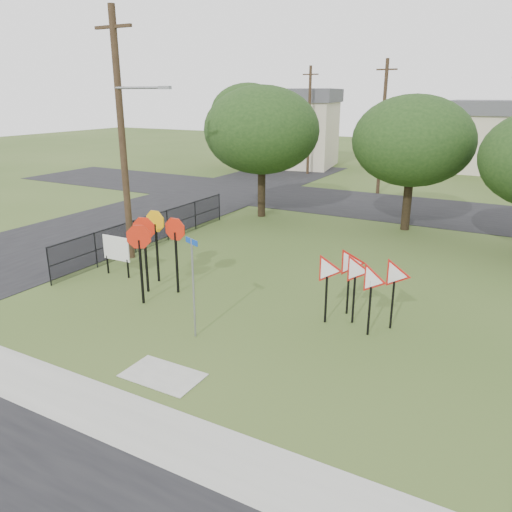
{
  "coord_description": "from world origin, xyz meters",
  "views": [
    {
      "loc": [
        7.41,
        -10.92,
        6.8
      ],
      "look_at": [
        -0.29,
        3.0,
        1.6
      ],
      "focal_mm": 35.0,
      "sensor_mm": 36.0,
      "label": 1
    }
  ],
  "objects_px": {
    "stop_sign_cluster": "(154,238)",
    "info_board": "(116,250)",
    "yield_sign_cluster": "(359,274)",
    "street_name_sign": "(193,282)"
  },
  "relations": [
    {
      "from": "yield_sign_cluster",
      "to": "info_board",
      "type": "height_order",
      "value": "yield_sign_cluster"
    },
    {
      "from": "street_name_sign",
      "to": "info_board",
      "type": "height_order",
      "value": "street_name_sign"
    },
    {
      "from": "info_board",
      "to": "street_name_sign",
      "type": "bearing_deg",
      "value": -25.96
    },
    {
      "from": "stop_sign_cluster",
      "to": "yield_sign_cluster",
      "type": "xyz_separation_m",
      "value": [
        7.1,
        0.89,
        -0.37
      ]
    },
    {
      "from": "stop_sign_cluster",
      "to": "info_board",
      "type": "bearing_deg",
      "value": 166.66
    },
    {
      "from": "info_board",
      "to": "yield_sign_cluster",
      "type": "bearing_deg",
      "value": 1.92
    },
    {
      "from": "yield_sign_cluster",
      "to": "info_board",
      "type": "xyz_separation_m",
      "value": [
        -9.53,
        -0.32,
        -0.6
      ]
    },
    {
      "from": "stop_sign_cluster",
      "to": "info_board",
      "type": "distance_m",
      "value": 2.68
    },
    {
      "from": "stop_sign_cluster",
      "to": "info_board",
      "type": "relative_size",
      "value": 1.74
    },
    {
      "from": "stop_sign_cluster",
      "to": "yield_sign_cluster",
      "type": "relative_size",
      "value": 0.96
    }
  ]
}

